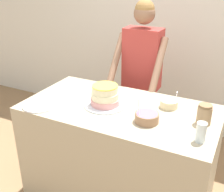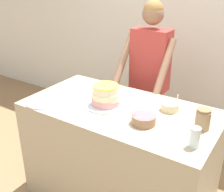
{
  "view_description": "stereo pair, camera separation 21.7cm",
  "coord_description": "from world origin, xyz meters",
  "views": [
    {
      "loc": [
        0.85,
        -1.4,
        1.92
      ],
      "look_at": [
        -0.05,
        0.37,
        1.03
      ],
      "focal_mm": 45.0,
      "sensor_mm": 36.0,
      "label": 1
    },
    {
      "loc": [
        1.04,
        -1.29,
        1.92
      ],
      "look_at": [
        -0.05,
        0.37,
        1.03
      ],
      "focal_mm": 45.0,
      "sensor_mm": 36.0,
      "label": 2
    }
  ],
  "objects": [
    {
      "name": "stoneware_jar",
      "position": [
        0.64,
        0.44,
        1.0
      ],
      "size": [
        0.1,
        0.1,
        0.15
      ],
      "color": "#9E7F5B",
      "rests_on": "counter"
    },
    {
      "name": "frosting_bowl_purple",
      "position": [
        0.28,
        0.28,
        0.96
      ],
      "size": [
        0.17,
        0.17,
        0.17
      ],
      "color": "#936B4C",
      "rests_on": "counter"
    },
    {
      "name": "drinking_glass",
      "position": [
        0.67,
        0.2,
        0.99
      ],
      "size": [
        0.06,
        0.06,
        0.13
      ],
      "color": "silver",
      "rests_on": "counter"
    },
    {
      "name": "frosting_bowl_white",
      "position": [
        0.35,
        0.58,
        0.96
      ],
      "size": [
        0.14,
        0.14,
        0.15
      ],
      "color": "beige",
      "rests_on": "counter"
    },
    {
      "name": "cake",
      "position": [
        -0.12,
        0.39,
        1.0
      ],
      "size": [
        0.34,
        0.34,
        0.17
      ],
      "color": "silver",
      "rests_on": "counter"
    },
    {
      "name": "person_baker",
      "position": [
        -0.1,
        1.12,
        1.03
      ],
      "size": [
        0.5,
        0.46,
        1.68
      ],
      "color": "#2D2D38",
      "rests_on": "ground_plane"
    },
    {
      "name": "wall_back",
      "position": [
        0.0,
        1.94,
        1.3
      ],
      "size": [
        10.0,
        0.05,
        2.6
      ],
      "color": "silver",
      "rests_on": "ground_plane"
    },
    {
      "name": "ceramic_plate",
      "position": [
        -0.58,
        0.13,
        0.93
      ],
      "size": [
        0.27,
        0.27,
        0.01
      ],
      "color": "silver",
      "rests_on": "counter"
    },
    {
      "name": "counter",
      "position": [
        0.0,
        0.41,
        0.46
      ],
      "size": [
        1.54,
        0.81,
        0.92
      ],
      "color": "tan",
      "rests_on": "ground_plane"
    }
  ]
}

